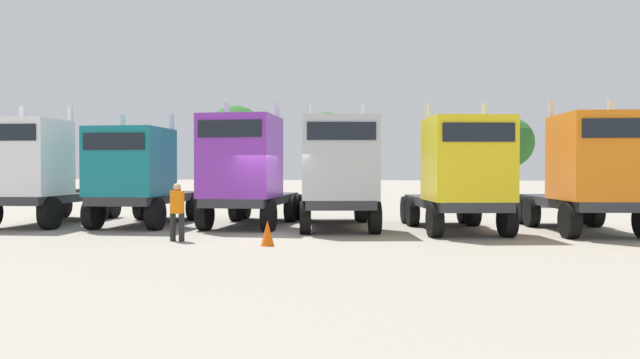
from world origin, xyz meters
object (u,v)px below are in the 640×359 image
at_px(semi_truck_white, 37,172).
at_px(semi_truck_orange, 592,172).
at_px(semi_truck_silver, 338,172).
at_px(visitor_in_hivis, 177,208).
at_px(traffic_cone_far, 268,233).
at_px(semi_truck_purple, 245,170).
at_px(semi_truck_yellow, 462,174).
at_px(semi_truck_teal, 139,175).

xyz_separation_m(semi_truck_white, semi_truck_orange, (18.86, 0.86, 0.01)).
height_order(semi_truck_silver, visitor_in_hivis, semi_truck_silver).
bearing_deg(traffic_cone_far, semi_truck_purple, 114.85).
relative_size(semi_truck_yellow, semi_truck_orange, 1.01).
bearing_deg(semi_truck_silver, semi_truck_purple, -104.97).
bearing_deg(semi_truck_orange, semi_truck_purple, -98.29).
distance_m(semi_truck_orange, visitor_in_hivis, 12.73).
relative_size(semi_truck_teal, visitor_in_hivis, 3.84).
height_order(semi_truck_white, semi_truck_teal, semi_truck_white).
relative_size(semi_truck_teal, semi_truck_purple, 1.05).
bearing_deg(semi_truck_teal, traffic_cone_far, 50.99).
height_order(semi_truck_purple, semi_truck_yellow, semi_truck_purple).
relative_size(semi_truck_purple, semi_truck_yellow, 0.97).
relative_size(semi_truck_white, semi_truck_yellow, 1.00).
bearing_deg(semi_truck_teal, semi_truck_purple, 90.58).
relative_size(semi_truck_teal, traffic_cone_far, 9.20).
distance_m(semi_truck_teal, visitor_in_hivis, 5.02).
bearing_deg(semi_truck_orange, semi_truck_yellow, -91.90).
bearing_deg(traffic_cone_far, semi_truck_orange, 26.08).
distance_m(semi_truck_white, semi_truck_yellow, 14.87).
bearing_deg(semi_truck_teal, semi_truck_white, -84.17).
height_order(semi_truck_orange, visitor_in_hivis, semi_truck_orange).
relative_size(semi_truck_white, semi_truck_teal, 0.98).
bearing_deg(semi_truck_yellow, semi_truck_purple, -106.15).
xyz_separation_m(semi_truck_white, semi_truck_teal, (3.67, 0.60, -0.13)).
height_order(semi_truck_purple, semi_truck_silver, semi_truck_purple).
distance_m(semi_truck_orange, traffic_cone_far, 10.41).
height_order(semi_truck_teal, semi_truck_orange, semi_truck_orange).
height_order(semi_truck_teal, visitor_in_hivis, semi_truck_teal).
bearing_deg(semi_truck_white, visitor_in_hivis, 59.18).
distance_m(semi_truck_white, semi_truck_teal, 3.72).
bearing_deg(visitor_in_hivis, semi_truck_purple, -3.27).
height_order(semi_truck_white, semi_truck_silver, semi_truck_white).
xyz_separation_m(semi_truck_teal, visitor_in_hivis, (3.18, -3.79, -0.88)).
distance_m(semi_truck_yellow, traffic_cone_far, 6.82).
xyz_separation_m(semi_truck_purple, visitor_in_hivis, (-0.69, -4.06, -1.07)).
bearing_deg(semi_truck_yellow, semi_truck_white, -100.98).
relative_size(semi_truck_orange, traffic_cone_far, 8.98).
xyz_separation_m(semi_truck_teal, semi_truck_purple, (3.86, 0.27, 0.20)).
xyz_separation_m(semi_truck_purple, semi_truck_orange, (11.34, -0.01, -0.06)).
bearing_deg(traffic_cone_far, semi_truck_yellow, 37.90).
bearing_deg(semi_truck_purple, semi_truck_white, -85.41).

